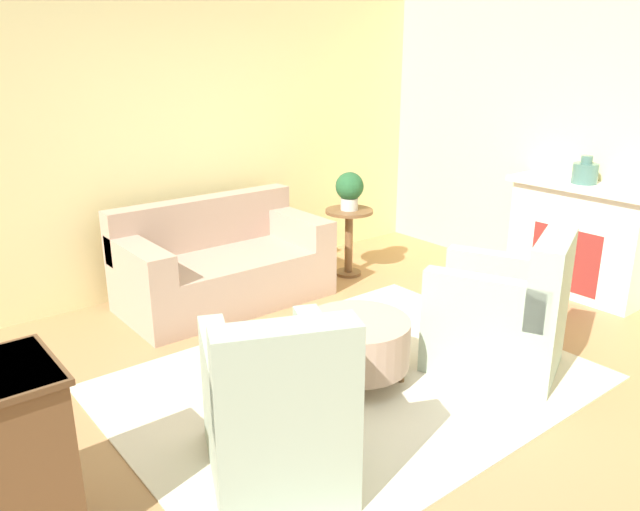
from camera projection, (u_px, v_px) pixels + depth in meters
ground_plane at (353, 383)px, 4.28m from camera, size 16.00×16.00×0.00m
wall_back at (173, 139)px, 5.71m from camera, size 8.93×0.12×2.80m
wall_right at (602, 141)px, 5.59m from camera, size 0.12×9.79×2.80m
rug at (353, 382)px, 4.28m from camera, size 3.12×2.31×0.01m
couch at (222, 266)px, 5.59m from camera, size 1.81×0.93×0.90m
armchair_left at (276, 413)px, 3.22m from camera, size 0.98×1.08×1.00m
armchair_right at (503, 318)px, 4.37m from camera, size 0.98×1.08×1.00m
ottoman_table at (357, 342)px, 4.23m from camera, size 0.72×0.72×0.44m
side_table at (349, 232)px, 6.21m from camera, size 0.47×0.47×0.68m
fireplace at (577, 237)px, 5.70m from camera, size 0.44×1.32×1.05m
vase_mantel_near at (585, 172)px, 5.50m from camera, size 0.22×0.22×0.25m
potted_plant_on_side_table at (350, 189)px, 6.07m from camera, size 0.28×0.28×0.37m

